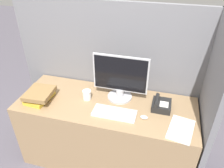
% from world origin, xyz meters
% --- Properties ---
extents(cubicle_panel_rear, '(2.08, 0.04, 1.60)m').
position_xyz_m(cubicle_panel_rear, '(0.00, 0.68, 0.80)').
color(cubicle_panel_rear, slate).
rests_on(cubicle_panel_rear, ground_plane).
extents(cubicle_panel_right, '(0.04, 0.70, 1.60)m').
position_xyz_m(cubicle_panel_right, '(0.88, 0.35, 0.80)').
color(cubicle_panel_right, slate).
rests_on(cubicle_panel_right, ground_plane).
extents(desk, '(1.68, 0.64, 0.74)m').
position_xyz_m(desk, '(0.00, 0.32, 0.37)').
color(desk, '#937551').
rests_on(desk, ground_plane).
extents(monitor, '(0.51, 0.23, 0.44)m').
position_xyz_m(monitor, '(0.10, 0.45, 0.94)').
color(monitor, '#B7B7BC').
rests_on(monitor, desk).
extents(keyboard, '(0.38, 0.16, 0.02)m').
position_xyz_m(keyboard, '(0.12, 0.20, 0.75)').
color(keyboard, silver).
rests_on(keyboard, desk).
extents(mouse, '(0.07, 0.04, 0.03)m').
position_xyz_m(mouse, '(0.38, 0.21, 0.76)').
color(mouse, silver).
rests_on(mouse, desk).
extents(coffee_cup, '(0.08, 0.08, 0.09)m').
position_xyz_m(coffee_cup, '(-0.19, 0.34, 0.79)').
color(coffee_cup, white).
rests_on(coffee_cup, desk).
extents(book_stack, '(0.27, 0.29, 0.10)m').
position_xyz_m(book_stack, '(-0.62, 0.22, 0.80)').
color(book_stack, gold).
rests_on(book_stack, desk).
extents(desk_telephone, '(0.17, 0.18, 0.10)m').
position_xyz_m(desk_telephone, '(0.50, 0.39, 0.78)').
color(desk_telephone, black).
rests_on(desk_telephone, desk).
extents(paper_pile, '(0.23, 0.31, 0.02)m').
position_xyz_m(paper_pile, '(0.68, 0.14, 0.76)').
color(paper_pile, white).
rests_on(paper_pile, desk).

